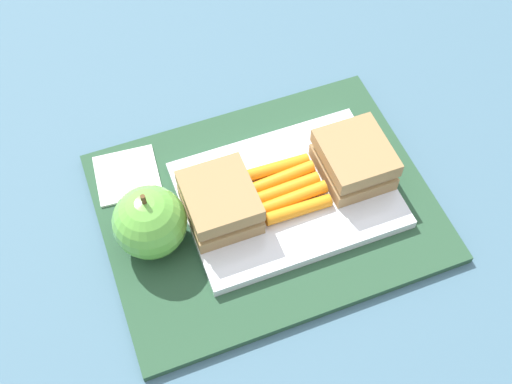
% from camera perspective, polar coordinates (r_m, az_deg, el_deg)
% --- Properties ---
extents(ground_plane, '(2.40, 2.40, 0.00)m').
position_cam_1_polar(ground_plane, '(0.72, 0.93, -1.53)').
color(ground_plane, '#42667A').
extents(lunchbag_mat, '(0.36, 0.28, 0.01)m').
position_cam_1_polar(lunchbag_mat, '(0.72, 0.94, -1.32)').
color(lunchbag_mat, '#284C33').
rests_on(lunchbag_mat, ground_plane).
extents(food_tray, '(0.23, 0.17, 0.01)m').
position_cam_1_polar(food_tray, '(0.71, 2.82, -0.25)').
color(food_tray, white).
rests_on(food_tray, lunchbag_mat).
extents(sandwich_half_left, '(0.07, 0.08, 0.04)m').
position_cam_1_polar(sandwich_half_left, '(0.71, 8.73, 2.85)').
color(sandwich_half_left, '#9E7A4C').
rests_on(sandwich_half_left, food_tray).
extents(sandwich_half_right, '(0.07, 0.08, 0.04)m').
position_cam_1_polar(sandwich_half_right, '(0.67, -3.22, -0.93)').
color(sandwich_half_right, '#9E7A4C').
rests_on(sandwich_half_right, food_tray).
extents(carrot_sticks_bundle, '(0.08, 0.07, 0.02)m').
position_cam_1_polar(carrot_sticks_bundle, '(0.70, 2.82, 0.35)').
color(carrot_sticks_bundle, orange).
rests_on(carrot_sticks_bundle, food_tray).
extents(apple, '(0.08, 0.08, 0.09)m').
position_cam_1_polar(apple, '(0.66, -9.48, -2.55)').
color(apple, '#66B742').
rests_on(apple, lunchbag_mat).
extents(paper_napkin, '(0.08, 0.08, 0.00)m').
position_cam_1_polar(paper_napkin, '(0.75, -11.40, 1.48)').
color(paper_napkin, white).
rests_on(paper_napkin, lunchbag_mat).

